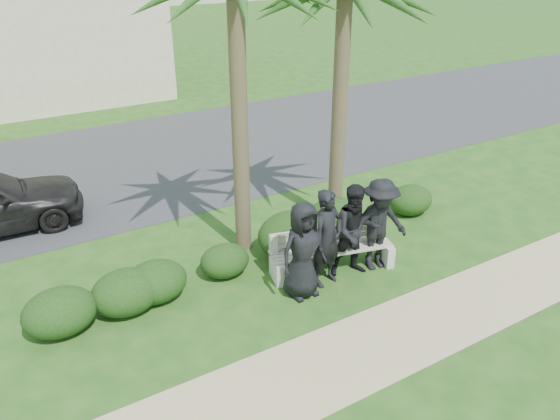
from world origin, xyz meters
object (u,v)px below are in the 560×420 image
(man_c, at_px, (355,231))
(park_bench, at_px, (332,253))
(man_a, at_px, (303,250))
(man_b, at_px, (328,238))
(man_d, at_px, (379,225))

(man_c, bearing_deg, park_bench, 152.53)
(park_bench, relative_size, man_c, 1.38)
(man_a, relative_size, man_c, 0.99)
(man_a, height_order, man_c, man_c)
(park_bench, xyz_separation_m, man_b, (-0.34, -0.30, 0.57))
(man_b, relative_size, man_d, 1.01)
(park_bench, xyz_separation_m, man_a, (-0.93, -0.38, 0.54))
(man_a, xyz_separation_m, man_c, (1.24, 0.08, 0.01))
(park_bench, relative_size, man_d, 1.35)
(park_bench, relative_size, man_b, 1.34)
(man_a, xyz_separation_m, man_b, (0.59, 0.08, 0.04))
(park_bench, bearing_deg, man_c, -29.74)
(park_bench, bearing_deg, man_a, -143.37)
(man_b, height_order, man_c, man_b)
(man_b, bearing_deg, man_d, -17.14)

